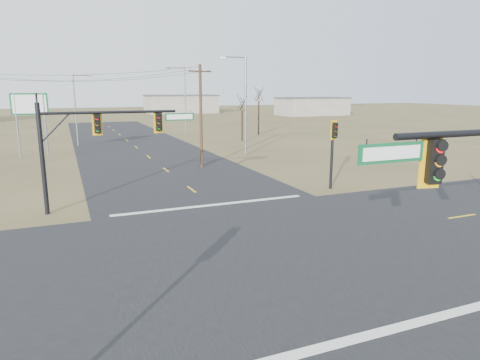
% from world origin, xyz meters
% --- Properties ---
extents(ground, '(320.00, 320.00, 0.00)m').
position_xyz_m(ground, '(0.00, 0.00, 0.00)').
color(ground, brown).
rests_on(ground, ground).
extents(road_ew, '(160.00, 14.00, 0.02)m').
position_xyz_m(road_ew, '(0.00, 0.00, 0.01)').
color(road_ew, black).
rests_on(road_ew, ground).
extents(road_ns, '(14.00, 160.00, 0.02)m').
position_xyz_m(road_ns, '(0.00, 0.00, 0.01)').
color(road_ns, black).
rests_on(road_ns, ground).
extents(stop_bar_near, '(12.00, 0.40, 0.01)m').
position_xyz_m(stop_bar_near, '(0.00, -7.50, 0.03)').
color(stop_bar_near, silver).
rests_on(stop_bar_near, road_ns).
extents(stop_bar_far, '(12.00, 0.40, 0.01)m').
position_xyz_m(stop_bar_far, '(0.00, 7.50, 0.03)').
color(stop_bar_far, silver).
rests_on(stop_bar_far, road_ns).
extents(mast_arm_far, '(8.82, 0.47, 6.21)m').
position_xyz_m(mast_arm_far, '(-5.95, 9.36, 4.51)').
color(mast_arm_far, black).
rests_on(mast_arm_far, ground).
extents(pedestal_signal_ne, '(0.64, 0.56, 4.85)m').
position_xyz_m(pedestal_signal_ne, '(9.20, 8.45, 3.47)').
color(pedestal_signal_ne, black).
rests_on(pedestal_signal_ne, ground).
extents(utility_pole_near, '(2.18, 0.60, 9.01)m').
position_xyz_m(utility_pole_near, '(3.31, 20.13, 4.70)').
color(utility_pole_near, '#47341E').
rests_on(utility_pole_near, ground).
extents(highway_sign, '(3.48, 0.17, 6.53)m').
position_xyz_m(highway_sign, '(-10.96, 32.29, 4.58)').
color(highway_sign, slate).
rests_on(highway_sign, ground).
extents(streetlight_a, '(2.88, 0.46, 10.28)m').
position_xyz_m(streetlight_a, '(9.58, 25.30, 5.77)').
color(streetlight_a, slate).
rests_on(streetlight_a, ground).
extents(streetlight_b, '(2.88, 0.38, 10.28)m').
position_xyz_m(streetlight_b, '(9.51, 48.78, 5.77)').
color(streetlight_b, slate).
rests_on(streetlight_b, ground).
extents(streetlight_c, '(2.44, 0.29, 8.75)m').
position_xyz_m(streetlight_c, '(-6.25, 39.95, 4.91)').
color(streetlight_c, slate).
rests_on(streetlight_c, ground).
extents(bare_tree_c, '(3.62, 3.62, 6.57)m').
position_xyz_m(bare_tree_c, '(14.52, 37.51, 5.15)').
color(bare_tree_c, black).
rests_on(bare_tree_c, ground).
extents(bare_tree_d, '(3.83, 3.83, 7.77)m').
position_xyz_m(bare_tree_d, '(20.05, 44.12, 6.26)').
color(bare_tree_d, black).
rests_on(bare_tree_d, ground).
extents(warehouse_mid, '(20.00, 12.00, 5.00)m').
position_xyz_m(warehouse_mid, '(25.00, 110.00, 2.50)').
color(warehouse_mid, '#A7A294').
rests_on(warehouse_mid, ground).
extents(warehouse_right, '(18.00, 10.00, 4.50)m').
position_xyz_m(warehouse_right, '(55.00, 85.00, 2.25)').
color(warehouse_right, '#A7A294').
rests_on(warehouse_right, ground).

